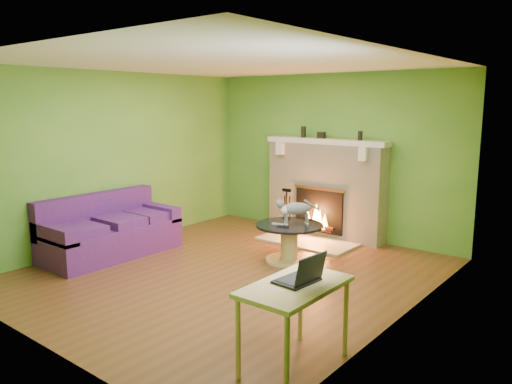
{
  "coord_description": "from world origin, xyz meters",
  "views": [
    {
      "loc": [
        4.08,
        -4.53,
        2.13
      ],
      "look_at": [
        0.11,
        0.4,
        1.0
      ],
      "focal_mm": 35.0,
      "sensor_mm": 36.0,
      "label": 1
    }
  ],
  "objects_px": {
    "coffee_table": "(289,240)",
    "cat": "(297,211)",
    "desk": "(295,294)",
    "sofa": "(109,232)"
  },
  "relations": [
    {
      "from": "sofa",
      "to": "cat",
      "type": "bearing_deg",
      "value": 31.8
    },
    {
      "from": "coffee_table",
      "to": "cat",
      "type": "xyz_separation_m",
      "value": [
        0.08,
        0.05,
        0.4
      ]
    },
    {
      "from": "sofa",
      "to": "cat",
      "type": "distance_m",
      "value": 2.68
    },
    {
      "from": "sofa",
      "to": "desk",
      "type": "bearing_deg",
      "value": -13.43
    },
    {
      "from": "desk",
      "to": "cat",
      "type": "height_order",
      "value": "cat"
    },
    {
      "from": "sofa",
      "to": "coffee_table",
      "type": "bearing_deg",
      "value": 31.79
    },
    {
      "from": "coffee_table",
      "to": "cat",
      "type": "height_order",
      "value": "cat"
    },
    {
      "from": "sofa",
      "to": "cat",
      "type": "xyz_separation_m",
      "value": [
        2.25,
        1.4,
        0.37
      ]
    },
    {
      "from": "sofa",
      "to": "desk",
      "type": "height_order",
      "value": "sofa"
    },
    {
      "from": "cat",
      "to": "sofa",
      "type": "bearing_deg",
      "value": -105.56
    }
  ]
}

